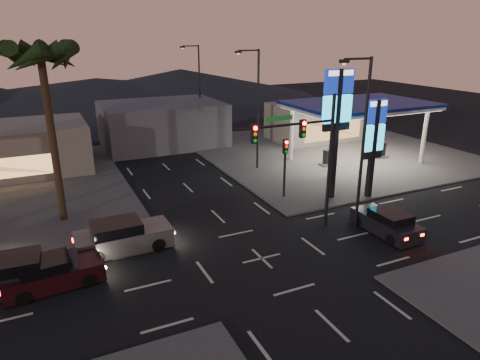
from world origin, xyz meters
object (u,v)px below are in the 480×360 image
car_lane_b_front (122,237)px  pylon_sign_short (374,134)px  car_lane_a_front (20,274)px  suv_station (387,223)px  gas_station (359,107)px  traffic_signal_mast (306,145)px  pylon_sign_tall (337,109)px  car_lane_a_mid (52,274)px

car_lane_b_front → pylon_sign_short: bearing=1.4°
car_lane_a_front → suv_station: bearing=-8.0°
car_lane_a_front → pylon_sign_short: bearing=5.8°
gas_station → car_lane_a_front: bearing=-160.3°
pylon_sign_short → traffic_signal_mast: 7.69m
pylon_sign_tall → traffic_signal_mast: pylon_sign_tall is taller
pylon_sign_tall → car_lane_a_mid: size_ratio=1.95×
gas_station → traffic_signal_mast: traffic_signal_mast is taller
gas_station → pylon_sign_short: bearing=-123.7°
pylon_sign_tall → car_lane_a_front: 20.87m
traffic_signal_mast → suv_station: traffic_signal_mast is taller
car_lane_a_mid → car_lane_b_front: bearing=31.5°
car_lane_b_front → suv_station: (14.39, -4.55, -0.12)m
pylon_sign_tall → pylon_sign_short: bearing=-21.8°
car_lane_b_front → car_lane_a_front: bearing=-159.7°
suv_station → traffic_signal_mast: bearing=150.1°
car_lane_a_mid → suv_station: 18.19m
pylon_sign_tall → suv_station: pylon_sign_tall is taller
car_lane_a_mid → gas_station: bearing=21.3°
pylon_sign_tall → gas_station: bearing=40.9°
gas_station → pylon_sign_short: 9.02m
gas_station → pylon_sign_tall: bearing=-139.1°
pylon_sign_tall → traffic_signal_mast: bearing=-143.5°
pylon_sign_short → suv_station: bearing=-120.8°
pylon_sign_tall → car_lane_b_front: bearing=-174.5°
pylon_sign_short → suv_station: 7.03m
gas_station → suv_station: (-7.96, -12.47, -4.41)m
pylon_sign_tall → pylon_sign_short: pylon_sign_tall is taller
gas_station → pylon_sign_short: pylon_sign_short is taller
car_lane_b_front → suv_station: bearing=-17.5°
traffic_signal_mast → car_lane_a_mid: bearing=-179.4°
car_lane_b_front → gas_station: bearing=19.5°
gas_station → car_lane_a_front: 29.34m
pylon_sign_short → car_lane_a_front: size_ratio=1.35×
gas_station → pylon_sign_tall: pylon_sign_tall is taller
car_lane_a_front → car_lane_a_mid: size_ratio=1.12×
car_lane_b_front → suv_station: size_ratio=1.21×
gas_station → car_lane_a_front: gas_station is taller
car_lane_a_mid → car_lane_b_front: 4.28m
car_lane_a_mid → suv_station: bearing=-7.3°
pylon_sign_short → car_lane_b_front: pylon_sign_short is taller
pylon_sign_tall → car_lane_a_mid: (-18.51, -3.66, -5.72)m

